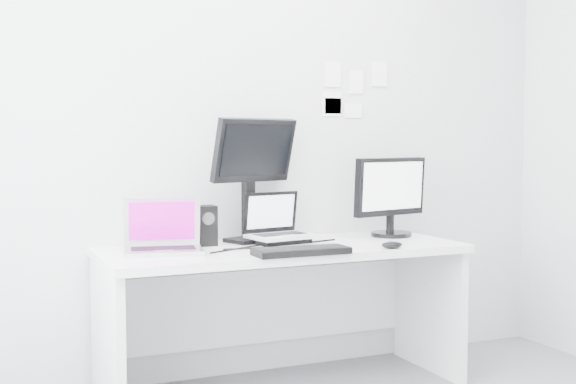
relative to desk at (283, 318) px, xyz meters
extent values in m
plane|color=silver|center=(0.00, 0.35, 0.99)|extent=(3.60, 0.00, 3.60)
cube|color=white|center=(0.00, 0.00, 0.00)|extent=(1.80, 0.70, 0.73)
cube|color=silver|center=(-0.61, -0.01, 0.50)|extent=(0.41, 0.34, 0.27)
cube|color=black|center=(-0.35, 0.17, 0.46)|extent=(0.11, 0.11, 0.20)
cube|color=silver|center=(0.04, 0.10, 0.50)|extent=(0.36, 0.30, 0.27)
cube|color=black|center=(-0.08, 0.21, 0.69)|extent=(0.51, 0.31, 0.66)
cube|color=black|center=(0.70, 0.11, 0.59)|extent=(0.52, 0.33, 0.45)
cube|color=black|center=(-0.03, -0.29, 0.38)|extent=(0.45, 0.16, 0.03)
ellipsoid|color=black|center=(0.45, -0.29, 0.38)|extent=(0.11, 0.07, 0.04)
cube|color=white|center=(0.45, 0.34, 1.26)|extent=(0.10, 0.00, 0.14)
cube|color=white|center=(0.60, 0.34, 1.22)|extent=(0.09, 0.00, 0.13)
cube|color=white|center=(0.75, 0.34, 1.26)|extent=(0.10, 0.00, 0.14)
cube|color=white|center=(0.58, 0.34, 1.05)|extent=(0.11, 0.00, 0.08)
cube|color=white|center=(0.45, 0.34, 1.09)|extent=(0.12, 0.00, 0.14)
cube|color=white|center=(0.45, 0.34, 1.08)|extent=(0.11, 0.00, 0.09)
camera|label=1|loc=(-1.50, -3.46, 0.90)|focal=47.76mm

